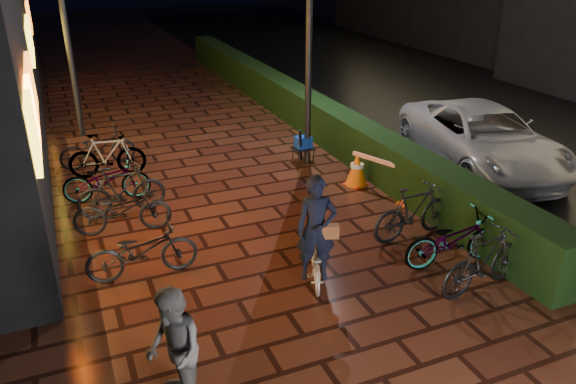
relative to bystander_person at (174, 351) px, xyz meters
name	(u,v)px	position (x,y,z in m)	size (l,w,h in m)	color
ground	(306,284)	(2.37, 1.65, -0.76)	(80.00, 80.00, 0.00)	#381911
asphalt_road	(518,125)	(11.37, 6.65, -0.76)	(11.00, 60.00, 0.01)	black
hedge	(294,103)	(5.67, 9.65, -0.26)	(0.70, 20.00, 1.00)	black
bystander_person	(174,351)	(0.00, 0.00, 0.00)	(0.74, 0.58, 1.53)	slate
van	(483,138)	(8.17, 4.57, -0.06)	(2.30, 4.99, 1.39)	#B6B7BB
lamp_post_hedge	(309,32)	(4.55, 6.34, 2.27)	(0.53, 0.16, 5.51)	black
lamp_post_sf	(64,14)	(-0.21, 10.57, 2.41)	(0.54, 0.29, 5.76)	black
cyclist	(316,244)	(2.52, 1.67, -0.10)	(0.84, 1.31, 1.77)	silver
traffic_barrier	(383,177)	(5.25, 4.10, -0.39)	(1.06, 1.80, 0.74)	#FA570D
cart_assembly	(303,144)	(4.47, 6.41, -0.30)	(0.50, 0.51, 0.91)	black
parked_bikes_storefront	(114,185)	(0.05, 5.63, -0.30)	(1.94, 5.89, 1.00)	black
parked_bikes_hedge	(449,236)	(4.75, 1.35, -0.28)	(1.81, 2.45, 1.00)	black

